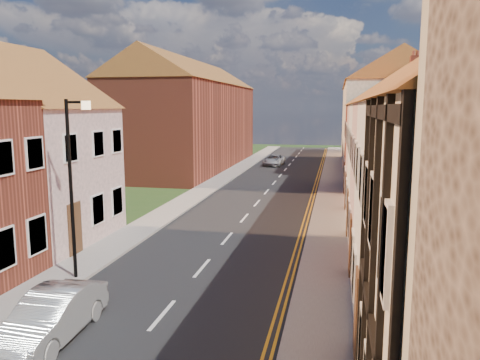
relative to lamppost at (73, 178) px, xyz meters
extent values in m
cube|color=black|center=(3.81, 10.00, -3.53)|extent=(7.00, 90.00, 0.02)
cube|color=#A8A199|center=(-0.59, 10.00, -3.48)|extent=(1.80, 90.00, 0.12)
cube|color=#A8A199|center=(8.21, 10.00, -3.48)|extent=(1.80, 90.00, 0.12)
cube|color=#F9CCC5|center=(13.11, 3.50, -0.54)|extent=(8.00, 5.00, 6.00)
cube|color=white|center=(13.11, 8.90, -0.54)|extent=(8.00, 5.80, 6.00)
cube|color=#983F2C|center=(13.11, 6.60, 4.66)|extent=(0.60, 0.60, 1.60)
cube|color=#F9CCC5|center=(13.11, 14.30, -0.54)|extent=(8.00, 5.00, 6.00)
cube|color=#983F2C|center=(13.11, 12.40, 4.66)|extent=(0.60, 0.60, 1.60)
cube|color=#983F2C|center=(13.11, 19.70, -0.54)|extent=(8.00, 5.80, 6.00)
cube|color=#983F2C|center=(13.11, 17.40, 4.66)|extent=(0.60, 0.60, 1.60)
cube|color=#F9CCC5|center=(-5.49, 3.85, -0.64)|extent=(8.00, 6.10, 5.80)
cube|color=white|center=(13.11, 35.00, 0.46)|extent=(8.00, 24.00, 8.00)
cube|color=#983F2C|center=(-5.49, 30.00, 0.46)|extent=(8.00, 24.00, 8.00)
cylinder|color=black|center=(-0.09, 0.00, -0.42)|extent=(0.12, 0.12, 6.00)
cube|color=black|center=(0.26, 0.00, 2.48)|extent=(0.70, 0.08, 0.08)
cube|color=#FFD899|center=(0.61, 0.00, 2.38)|extent=(0.25, 0.15, 0.28)
imported|color=#A4A8AB|center=(1.58, -3.87, -2.92)|extent=(1.49, 3.84, 1.25)
imported|color=#ABAEB3|center=(2.31, 33.04, -2.99)|extent=(1.99, 4.02, 1.10)
camera|label=1|loc=(8.52, -13.83, 2.32)|focal=35.00mm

